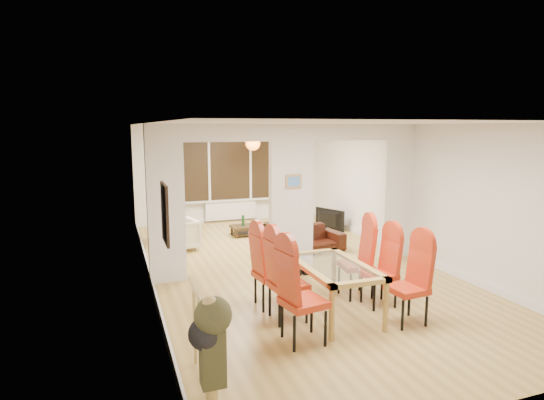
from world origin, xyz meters
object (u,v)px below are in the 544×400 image
dining_chair_la (304,295)px  dining_chair_rb (379,269)px  coffee_table (253,230)px  bottle (243,220)px  dining_chair_rc (356,261)px  dining_chair_ra (407,283)px  dining_chair_lc (271,269)px  bowl (262,224)px  armchair (179,235)px  sofa (301,240)px  person (169,203)px  dining_chair_lb (288,278)px  dining_table (333,289)px  television (327,220)px

dining_chair_la → dining_chair_rb: size_ratio=1.11×
coffee_table → bottle: (-0.24, 0.00, 0.25)m
bottle → coffee_table: bearing=-0.4°
coffee_table → dining_chair_rc: bearing=-86.0°
dining_chair_la → dining_chair_ra: dining_chair_la is taller
dining_chair_lc → dining_chair_rb: 1.54m
dining_chair_ra → bowl: dining_chair_ra is taller
dining_chair_rb → armchair: size_ratio=1.50×
dining_chair_lc → bottle: (0.79, 4.25, -0.18)m
sofa → bottle: 1.95m
person → dining_chair_rc: bearing=41.4°
dining_chair_rb → sofa: dining_chair_rb is taller
dining_chair_rb → bottle: size_ratio=3.98×
sofa → armchair: armchair is taller
coffee_table → bowl: 0.26m
dining_chair_lb → dining_table: bearing=-8.9°
dining_chair_ra → armchair: dining_chair_ra is taller
dining_chair_la → dining_chair_ra: bearing=-8.4°
dining_chair_lb → dining_chair_la: bearing=-100.3°
dining_table → sofa: (0.81, 3.00, -0.09)m
bottle → dining_chair_rb: bearing=-81.9°
person → dining_table: bearing=32.2°
dining_chair_la → armchair: dining_chair_la is taller
coffee_table → dining_chair_lc: bearing=-103.6°
dining_chair_lc → bottle: size_ratio=4.13×
dining_chair_rc → armchair: (-2.15, 3.55, -0.23)m
dining_chair_lc → dining_chair_rb: size_ratio=1.04×
dining_table → coffee_table: bearing=86.0°
dining_table → dining_chair_rb: dining_chair_rb is taller
dining_chair_ra → person: (-2.39, 5.31, 0.34)m
dining_table → dining_chair_lc: 0.91m
dining_chair_la → dining_chair_rc: (1.34, 1.11, -0.03)m
dining_chair_rb → bowl: size_ratio=4.69×
dining_chair_lb → bottle: (0.74, 4.77, -0.20)m
dining_chair_lb → dining_chair_rc: dining_chair_lb is taller
dining_chair_rc → person: person is taller
sofa → person: person is taller
dining_chair_lb → sofa: (1.45, 2.96, -0.31)m
dining_chair_la → person: size_ratio=0.66×
dining_chair_ra → coffee_table: size_ratio=1.06×
bottle → bowl: bottle is taller
dining_table → dining_chair_rc: (0.64, 0.50, 0.20)m
armchair → dining_chair_la: bearing=-3.3°
bottle → dining_chair_ra: bearing=-82.7°
sofa → television: 2.21m
armchair → dining_table: bearing=7.3°
person → television: bearing=102.7°
dining_chair_lb → armchair: 4.11m
dining_chair_lb → dining_chair_rc: (1.28, 0.46, -0.02)m
television → dining_chair_la: bearing=128.1°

